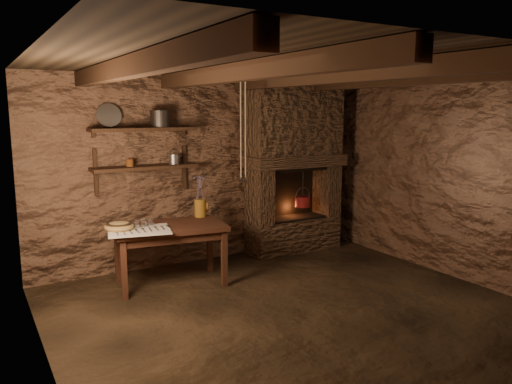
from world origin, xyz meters
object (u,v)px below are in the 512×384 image
work_table (170,253)px  wooden_bowl (119,227)px  iron_stockpot (160,120)px  red_pot (303,201)px  stoneware_jug (200,199)px

work_table → wooden_bowl: wooden_bowl is taller
iron_stockpot → wooden_bowl: bearing=-143.0°
work_table → red_pot: bearing=19.9°
work_table → stoneware_jug: (0.48, 0.23, 0.53)m
iron_stockpot → red_pot: size_ratio=0.44×
wooden_bowl → iron_stockpot: bearing=37.0°
iron_stockpot → red_pot: 2.33m
stoneware_jug → red_pot: bearing=-3.7°
work_table → wooden_bowl: size_ratio=4.12×
wooden_bowl → iron_stockpot: iron_stockpot is taller
stoneware_jug → red_pot: stoneware_jug is taller
work_table → stoneware_jug: size_ratio=2.65×
wooden_bowl → red_pot: 2.72m
work_table → iron_stockpot: 1.58m
work_table → iron_stockpot: (0.12, 0.55, 1.48)m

